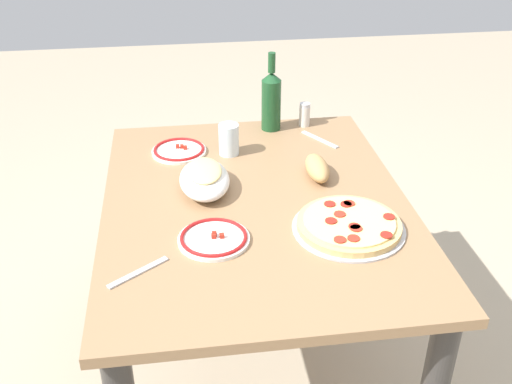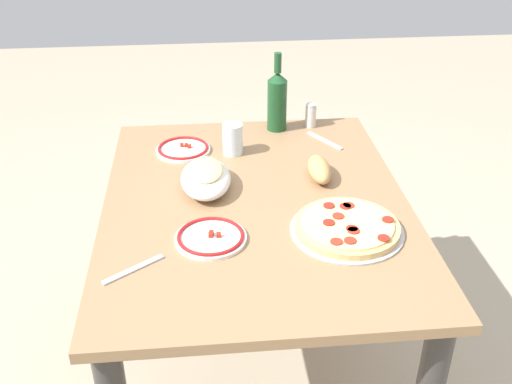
# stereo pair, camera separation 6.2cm
# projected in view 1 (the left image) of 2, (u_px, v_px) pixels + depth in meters

# --- Properties ---
(ground_plane) EXTENTS (8.00, 8.00, 0.00)m
(ground_plane) POSITION_uv_depth(u_px,v_px,m) (256.00, 374.00, 2.13)
(ground_plane) COLOR tan
(ground_plane) RESTS_ON ground
(dining_table) EXTENTS (1.14, 0.89, 0.72)m
(dining_table) POSITION_uv_depth(u_px,v_px,m) (256.00, 236.00, 1.83)
(dining_table) COLOR #93704C
(dining_table) RESTS_ON ground
(pepperoni_pizza) EXTENTS (0.31, 0.31, 0.03)m
(pepperoni_pizza) POSITION_uv_depth(u_px,v_px,m) (349.00, 225.00, 1.63)
(pepperoni_pizza) COLOR #B7B7BC
(pepperoni_pizza) RESTS_ON dining_table
(baked_pasta_dish) EXTENTS (0.24, 0.15, 0.08)m
(baked_pasta_dish) POSITION_uv_depth(u_px,v_px,m) (204.00, 178.00, 1.80)
(baked_pasta_dish) COLOR white
(baked_pasta_dish) RESTS_ON dining_table
(wine_bottle) EXTENTS (0.07, 0.07, 0.28)m
(wine_bottle) POSITION_uv_depth(u_px,v_px,m) (271.00, 100.00, 2.14)
(wine_bottle) COLOR #194723
(wine_bottle) RESTS_ON dining_table
(water_glass) EXTENTS (0.07, 0.07, 0.11)m
(water_glass) POSITION_uv_depth(u_px,v_px,m) (229.00, 139.00, 2.00)
(water_glass) COLOR silver
(water_glass) RESTS_ON dining_table
(side_plate_near) EXTENTS (0.19, 0.19, 0.02)m
(side_plate_near) POSITION_uv_depth(u_px,v_px,m) (214.00, 238.00, 1.58)
(side_plate_near) COLOR white
(side_plate_near) RESTS_ON dining_table
(side_plate_far) EXTENTS (0.18, 0.18, 0.02)m
(side_plate_far) POSITION_uv_depth(u_px,v_px,m) (179.00, 150.00, 2.03)
(side_plate_far) COLOR white
(side_plate_far) RESTS_ON dining_table
(bread_loaf) EXTENTS (0.16, 0.07, 0.06)m
(bread_loaf) POSITION_uv_depth(u_px,v_px,m) (317.00, 168.00, 1.87)
(bread_loaf) COLOR tan
(bread_loaf) RESTS_ON dining_table
(spice_shaker) EXTENTS (0.04, 0.04, 0.09)m
(spice_shaker) POSITION_uv_depth(u_px,v_px,m) (305.00, 115.00, 2.20)
(spice_shaker) COLOR silver
(spice_shaker) RESTS_ON dining_table
(fork_left) EXTENTS (0.15, 0.10, 0.00)m
(fork_left) POSITION_uv_depth(u_px,v_px,m) (320.00, 139.00, 2.12)
(fork_left) COLOR #B7B7BC
(fork_left) RESTS_ON dining_table
(fork_right) EXTENTS (0.11, 0.15, 0.00)m
(fork_right) POSITION_uv_depth(u_px,v_px,m) (138.00, 272.00, 1.47)
(fork_right) COLOR #B7B7BC
(fork_right) RESTS_ON dining_table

